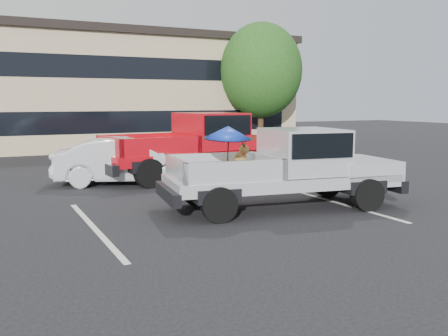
{
  "coord_description": "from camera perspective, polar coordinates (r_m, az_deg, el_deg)",
  "views": [
    {
      "loc": [
        -4.94,
        -7.89,
        2.52
      ],
      "look_at": [
        -0.93,
        0.31,
        1.3
      ],
      "focal_mm": 40.0,
      "sensor_mm": 36.0,
      "label": 1
    }
  ],
  "objects": [
    {
      "name": "motel_building",
      "position": [
        29.71,
        -12.7,
        8.74
      ],
      "size": [
        20.4,
        8.4,
        6.3
      ],
      "color": "tan",
      "rests_on": "ground"
    },
    {
      "name": "tree_back",
      "position": [
        33.77,
        -7.25,
        10.75
      ],
      "size": [
        4.68,
        4.68,
        7.11
      ],
      "color": "#332114",
      "rests_on": "ground"
    },
    {
      "name": "stripe_right",
      "position": [
        12.93,
        12.49,
        -3.8
      ],
      "size": [
        0.12,
        5.0,
        0.01
      ],
      "primitive_type": "cube",
      "color": "silver",
      "rests_on": "ground"
    },
    {
      "name": "silver_pickup",
      "position": [
        11.97,
        7.98,
        0.49
      ],
      "size": [
        5.91,
        2.73,
        2.06
      ],
      "rotation": [
        0.0,
        0.0,
        -0.14
      ],
      "color": "black",
      "rests_on": "ground"
    },
    {
      "name": "stripe_left",
      "position": [
        10.38,
        -14.6,
        -6.66
      ],
      "size": [
        0.12,
        5.0,
        0.01
      ],
      "primitive_type": "cube",
      "color": "silver",
      "rests_on": "ground"
    },
    {
      "name": "ground",
      "position": [
        9.64,
        5.85,
        -7.57
      ],
      "size": [
        90.0,
        90.0,
        0.0
      ],
      "primitive_type": "plane",
      "color": "black",
      "rests_on": "ground"
    },
    {
      "name": "silver_sedan",
      "position": [
        15.54,
        -11.0,
        0.8
      ],
      "size": [
        4.61,
        2.88,
        1.43
      ],
      "primitive_type": "imported",
      "rotation": [
        0.0,
        0.0,
        1.23
      ],
      "color": "silver",
      "rests_on": "ground"
    },
    {
      "name": "red_pickup",
      "position": [
        16.79,
        -2.09,
        3.0
      ],
      "size": [
        6.72,
        2.97,
        2.15
      ],
      "rotation": [
        0.0,
        0.0,
        0.11
      ],
      "color": "black",
      "rests_on": "ground"
    },
    {
      "name": "tree_right",
      "position": [
        27.71,
        4.27,
        11.07
      ],
      "size": [
        4.46,
        4.46,
        6.78
      ],
      "color": "#332114",
      "rests_on": "ground"
    }
  ]
}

